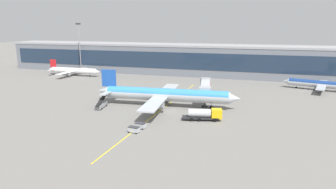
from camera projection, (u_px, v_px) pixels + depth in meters
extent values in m
plane|color=slate|center=(169.00, 111.00, 88.71)|extent=(700.00, 700.00, 0.00)
cube|color=yellow|center=(163.00, 108.00, 91.31)|extent=(3.48, 79.95, 0.01)
cube|color=slate|center=(174.00, 60.00, 155.20)|extent=(192.25, 17.54, 14.83)
cube|color=#1E2D42|center=(170.00, 61.00, 146.80)|extent=(186.49, 0.16, 8.30)
cube|color=#99999E|center=(175.00, 45.00, 153.36)|extent=(196.10, 17.89, 1.00)
cylinder|color=#B2B7BC|center=(166.00, 95.00, 92.61)|extent=(40.12, 6.87, 3.80)
cylinder|color=#388CD1|center=(166.00, 94.00, 92.53)|extent=(39.31, 6.66, 3.65)
cone|color=#B2B7BC|center=(234.00, 99.00, 88.19)|extent=(4.07, 3.90, 3.61)
cone|color=#B2B7BC|center=(104.00, 91.00, 96.98)|extent=(4.80, 3.57, 3.23)
cube|color=#1E51B2|center=(109.00, 78.00, 95.54)|extent=(4.96, 0.74, 5.70)
cube|color=#B2B7BC|center=(115.00, 88.00, 100.02)|extent=(2.46, 6.22, 0.24)
cube|color=#B2B7BC|center=(106.00, 93.00, 92.79)|extent=(2.46, 6.22, 0.24)
cube|color=#B2B7BC|center=(169.00, 89.00, 102.76)|extent=(6.08, 17.10, 0.40)
cube|color=#B2B7BC|center=(153.00, 104.00, 83.21)|extent=(6.08, 17.10, 0.40)
cylinder|color=#939399|center=(169.00, 95.00, 100.00)|extent=(3.08, 2.31, 2.09)
cylinder|color=#939399|center=(159.00, 106.00, 86.18)|extent=(3.08, 2.31, 2.09)
cylinder|color=black|center=(211.00, 108.00, 90.39)|extent=(1.03, 0.48, 1.00)
cylinder|color=slate|center=(211.00, 105.00, 90.17)|extent=(0.20, 0.20, 1.88)
cylinder|color=black|center=(160.00, 103.00, 95.49)|extent=(1.03, 0.48, 1.00)
cylinder|color=slate|center=(160.00, 100.00, 95.27)|extent=(0.20, 0.20, 1.88)
cylinder|color=black|center=(158.00, 106.00, 92.24)|extent=(1.03, 0.48, 1.00)
cylinder|color=slate|center=(158.00, 103.00, 92.02)|extent=(0.20, 0.20, 1.88)
cube|color=#B2B7BC|center=(205.00, 87.00, 99.17)|extent=(5.32, 15.83, 2.80)
cube|color=red|center=(205.00, 87.00, 99.16)|extent=(5.06, 13.39, 1.54)
cube|color=#9EA3A8|center=(205.00, 92.00, 91.68)|extent=(4.04, 3.71, 2.94)
cylinder|color=#4C4C51|center=(205.00, 101.00, 92.43)|extent=(0.70, 0.70, 3.68)
cube|color=#262628|center=(204.00, 106.00, 92.83)|extent=(2.05, 2.05, 0.30)
cylinder|color=gray|center=(206.00, 82.00, 106.66)|extent=(3.90, 3.90, 3.08)
cylinder|color=gray|center=(205.00, 91.00, 107.41)|extent=(1.80, 1.80, 3.68)
cube|color=#232326|center=(200.00, 118.00, 79.76)|extent=(10.30, 4.59, 0.50)
cube|color=yellow|center=(217.00, 114.00, 79.14)|extent=(3.27, 3.04, 2.50)
cube|color=black|center=(221.00, 112.00, 78.94)|extent=(0.65, 2.28, 1.12)
cylinder|color=#B7BABF|center=(199.00, 113.00, 79.47)|extent=(6.33, 3.44, 2.20)
cylinder|color=black|center=(214.00, 117.00, 80.69)|extent=(1.05, 0.56, 1.00)
cylinder|color=black|center=(215.00, 120.00, 78.38)|extent=(1.05, 0.56, 1.00)
cylinder|color=black|center=(199.00, 117.00, 80.99)|extent=(1.05, 0.56, 1.00)
cylinder|color=black|center=(199.00, 120.00, 78.69)|extent=(1.05, 0.56, 1.00)
cylinder|color=black|center=(192.00, 117.00, 81.15)|extent=(1.05, 0.56, 1.00)
cylinder|color=black|center=(192.00, 120.00, 78.84)|extent=(1.05, 0.56, 1.00)
cube|color=gray|center=(101.00, 105.00, 91.68)|extent=(2.65, 6.19, 1.10)
cube|color=black|center=(101.00, 101.00, 91.34)|extent=(2.20, 7.01, 2.38)
cylinder|color=black|center=(101.00, 109.00, 89.66)|extent=(0.32, 0.63, 0.60)
cylinder|color=black|center=(96.00, 109.00, 89.93)|extent=(0.32, 0.63, 0.60)
cylinder|color=black|center=(106.00, 105.00, 93.69)|extent=(0.32, 0.63, 0.60)
cylinder|color=black|center=(101.00, 105.00, 93.96)|extent=(0.32, 0.63, 0.60)
cube|color=#B2B7BC|center=(134.00, 130.00, 70.54)|extent=(2.76, 1.79, 1.10)
cube|color=#333338|center=(134.00, 127.00, 70.38)|extent=(2.81, 1.83, 0.10)
cylinder|color=black|center=(129.00, 132.00, 70.40)|extent=(0.37, 0.16, 0.36)
cylinder|color=black|center=(132.00, 130.00, 71.74)|extent=(0.37, 0.16, 0.36)
cylinder|color=black|center=(136.00, 133.00, 69.60)|extent=(0.37, 0.16, 0.36)
cylinder|color=black|center=(139.00, 131.00, 70.94)|extent=(0.37, 0.16, 0.36)
cube|color=#B2B7BC|center=(140.00, 126.00, 73.40)|extent=(2.76, 1.79, 1.10)
cube|color=#333338|center=(140.00, 123.00, 73.23)|extent=(2.81, 1.83, 0.10)
cylinder|color=black|center=(135.00, 128.00, 73.26)|extent=(0.37, 0.16, 0.36)
cylinder|color=black|center=(138.00, 126.00, 74.60)|extent=(0.37, 0.16, 0.36)
cylinder|color=black|center=(142.00, 129.00, 72.45)|extent=(0.37, 0.16, 0.36)
cylinder|color=black|center=(145.00, 127.00, 73.79)|extent=(0.37, 0.16, 0.36)
cylinder|color=white|center=(74.00, 71.00, 149.83)|extent=(25.50, 3.09, 2.73)
cylinder|color=silver|center=(74.00, 70.00, 149.77)|extent=(24.99, 2.97, 2.62)
cone|color=white|center=(98.00, 72.00, 146.18)|extent=(2.77, 2.63, 2.59)
cone|color=white|center=(51.00, 69.00, 153.45)|extent=(3.31, 2.37, 2.32)
cube|color=red|center=(53.00, 63.00, 152.30)|extent=(3.55, 0.29, 4.09)
cube|color=white|center=(58.00, 68.00, 155.42)|extent=(1.37, 4.38, 0.16)
cube|color=white|center=(51.00, 70.00, 150.31)|extent=(1.37, 4.38, 0.16)
cube|color=white|center=(79.00, 69.00, 156.42)|extent=(3.29, 10.74, 0.26)
cube|color=white|center=(64.00, 73.00, 143.86)|extent=(3.29, 10.74, 0.26)
cylinder|color=#939399|center=(79.00, 72.00, 154.66)|extent=(2.12, 1.53, 1.50)
cylinder|color=#939399|center=(68.00, 74.00, 145.71)|extent=(2.12, 1.53, 1.50)
cylinder|color=black|center=(90.00, 76.00, 147.92)|extent=(0.66, 0.27, 0.65)
cylinder|color=slate|center=(90.00, 75.00, 147.77)|extent=(0.13, 0.13, 1.28)
cylinder|color=black|center=(73.00, 75.00, 151.92)|extent=(0.66, 0.27, 0.65)
cylinder|color=slate|center=(73.00, 73.00, 151.78)|extent=(0.13, 0.13, 1.28)
cylinder|color=black|center=(70.00, 75.00, 149.63)|extent=(0.66, 0.27, 0.65)
cylinder|color=slate|center=(70.00, 74.00, 149.48)|extent=(0.13, 0.13, 1.28)
cylinder|color=#B2B7BC|center=(319.00, 84.00, 115.86)|extent=(23.25, 8.36, 2.73)
cylinder|color=navy|center=(319.00, 84.00, 115.80)|extent=(22.78, 8.14, 2.62)
cone|color=#B2B7BC|center=(286.00, 81.00, 122.16)|extent=(3.28, 3.18, 2.59)
cube|color=#B2B7BC|center=(321.00, 88.00, 110.19)|extent=(5.44, 10.26, 0.26)
cube|color=#B2B7BC|center=(323.00, 82.00, 120.63)|extent=(5.44, 10.26, 0.26)
cylinder|color=#939399|center=(319.00, 89.00, 112.21)|extent=(2.41, 1.97, 1.50)
cylinder|color=#939399|center=(321.00, 85.00, 119.71)|extent=(2.41, 1.97, 1.50)
cylinder|color=black|center=(296.00, 87.00, 120.56)|extent=(0.70, 0.41, 0.65)
cylinder|color=slate|center=(296.00, 86.00, 120.42)|extent=(0.13, 0.13, 1.16)
cylinder|color=black|center=(322.00, 91.00, 114.64)|extent=(0.70, 0.41, 0.65)
cylinder|color=slate|center=(323.00, 89.00, 114.51)|extent=(0.13, 0.13, 1.16)
cylinder|color=black|center=(323.00, 89.00, 116.69)|extent=(0.70, 0.41, 0.65)
cylinder|color=slate|center=(323.00, 88.00, 116.56)|extent=(0.13, 0.13, 1.16)
cylinder|color=gray|center=(80.00, 49.00, 156.74)|extent=(0.44, 0.44, 25.96)
cube|color=#333338|center=(78.00, 24.00, 153.63)|extent=(2.80, 0.50, 0.80)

